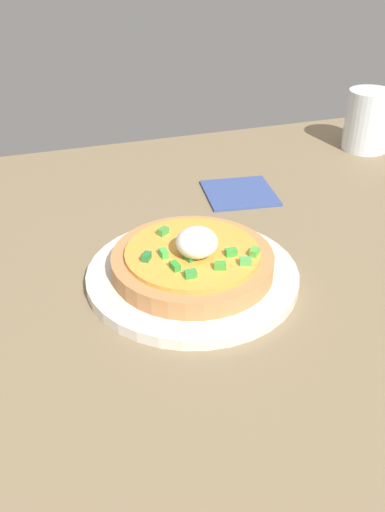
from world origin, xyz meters
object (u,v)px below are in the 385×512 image
object	(u,v)px
plate	(193,275)
cup_far	(368,123)
napkin	(239,193)
pizza	(193,260)

from	to	relation	value
plate	cup_far	distance (cm)	52.34
cup_far	napkin	size ratio (longest dim) A/B	1.02
cup_far	plate	bearing A→B (deg)	-54.77
plate	napkin	size ratio (longest dim) A/B	2.39
cup_far	napkin	xyz separation A→B (cm)	(10.46, -28.61, -4.56)
pizza	cup_far	bearing A→B (deg)	125.32
pizza	napkin	size ratio (longest dim) A/B	1.81
plate	pizza	size ratio (longest dim) A/B	1.32
cup_far	napkin	distance (cm)	30.80
plate	napkin	xyz separation A→B (cm)	(-19.63, 14.01, -0.48)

